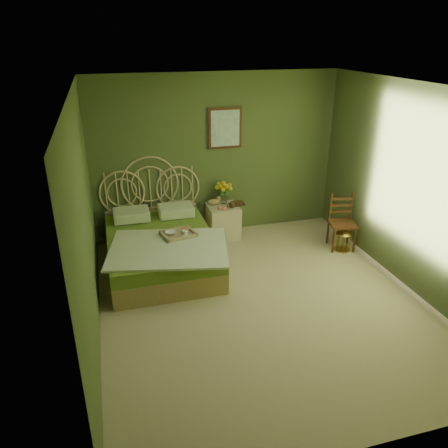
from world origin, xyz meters
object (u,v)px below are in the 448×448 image
object	(u,v)px
chair	(341,218)
birdcage	(343,239)
nightstand	(223,217)
bed	(161,246)

from	to	relation	value
chair	birdcage	world-z (taller)	chair
nightstand	chair	distance (m)	1.87
bed	chair	size ratio (longest dim) A/B	2.56
bed	nightstand	xyz separation A→B (m)	(1.13, 0.70, 0.05)
bed	chair	bearing A→B (deg)	-2.91
bed	birdcage	bearing A→B (deg)	-5.85
birdcage	bed	bearing A→B (deg)	174.15
bed	birdcage	distance (m)	2.81
nightstand	bed	bearing A→B (deg)	-148.22
bed	nightstand	distance (m)	1.33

